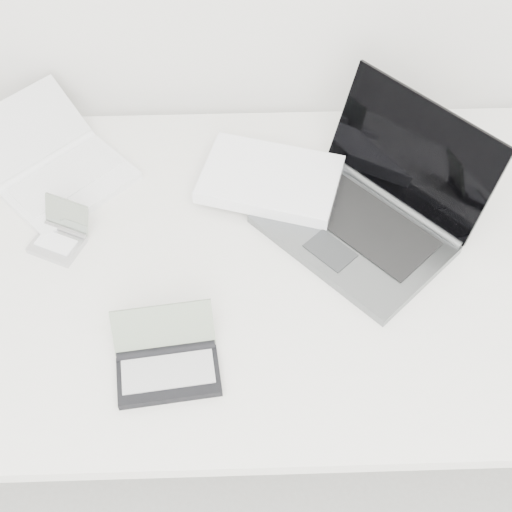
{
  "coord_description": "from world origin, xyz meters",
  "views": [
    {
      "loc": [
        -0.05,
        0.75,
        1.79
      ],
      "look_at": [
        -0.03,
        1.51,
        0.79
      ],
      "focal_mm": 50.0,
      "sensor_mm": 36.0,
      "label": 1
    }
  ],
  "objects_px": {
    "desk": "(271,273)",
    "laptop_large": "(331,198)",
    "palmtop_charcoal": "(167,363)",
    "netbook_open_white": "(57,169)"
  },
  "relations": [
    {
      "from": "desk",
      "to": "laptop_large",
      "type": "bearing_deg",
      "value": 43.4
    },
    {
      "from": "palmtop_charcoal",
      "to": "laptop_large",
      "type": "bearing_deg",
      "value": 41.29
    },
    {
      "from": "laptop_large",
      "to": "netbook_open_white",
      "type": "relative_size",
      "value": 1.5
    },
    {
      "from": "laptop_large",
      "to": "netbook_open_white",
      "type": "height_order",
      "value": "laptop_large"
    },
    {
      "from": "desk",
      "to": "netbook_open_white",
      "type": "distance_m",
      "value": 0.48
    },
    {
      "from": "netbook_open_white",
      "to": "desk",
      "type": "bearing_deg",
      "value": -70.44
    },
    {
      "from": "laptop_large",
      "to": "desk",
      "type": "bearing_deg",
      "value": -89.72
    },
    {
      "from": "laptop_large",
      "to": "netbook_open_white",
      "type": "distance_m",
      "value": 0.55
    },
    {
      "from": "desk",
      "to": "palmtop_charcoal",
      "type": "relative_size",
      "value": 8.73
    },
    {
      "from": "desk",
      "to": "palmtop_charcoal",
      "type": "bearing_deg",
      "value": -128.98
    }
  ]
}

